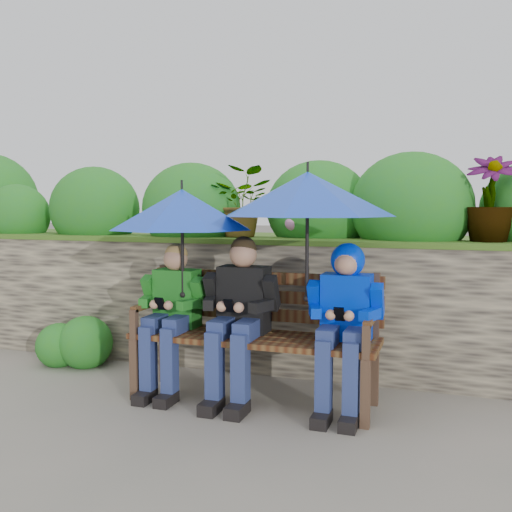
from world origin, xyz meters
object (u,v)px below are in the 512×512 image
(boy_left, at_px, (171,309))
(park_bench, at_px, (257,327))
(boy_middle, at_px, (239,310))
(boy_right, at_px, (344,312))
(umbrella_right, at_px, (307,194))
(umbrella_left, at_px, (182,209))

(boy_left, bearing_deg, park_bench, 6.42)
(park_bench, distance_m, boy_middle, 0.17)
(park_bench, bearing_deg, boy_right, -5.52)
(boy_middle, distance_m, umbrella_right, 0.87)
(boy_left, height_order, umbrella_left, umbrella_left)
(boy_middle, xyz_separation_m, umbrella_right, (0.44, 0.03, 0.75))
(umbrella_left, bearing_deg, boy_middle, -2.52)
(park_bench, bearing_deg, umbrella_left, -173.91)
(boy_left, height_order, boy_right, boy_right)
(umbrella_left, distance_m, umbrella_right, 0.86)
(umbrella_left, bearing_deg, park_bench, 6.09)
(boy_left, distance_m, umbrella_left, 0.68)
(park_bench, height_order, boy_middle, boy_middle)
(boy_right, bearing_deg, umbrella_right, 176.92)
(boy_right, bearing_deg, boy_left, -179.54)
(park_bench, relative_size, umbrella_right, 1.50)
(boy_middle, xyz_separation_m, umbrella_left, (-0.41, 0.02, 0.65))
(park_bench, height_order, boy_left, boy_left)
(boy_left, relative_size, boy_right, 0.98)
(boy_left, distance_m, boy_middle, 0.50)
(boy_left, xyz_separation_m, boy_right, (1.18, 0.01, 0.05))
(boy_left, bearing_deg, umbrella_left, 8.48)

